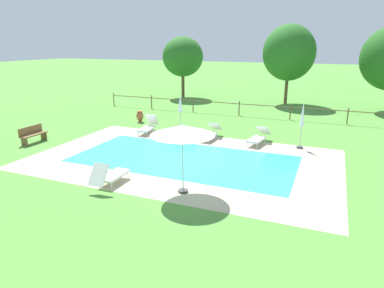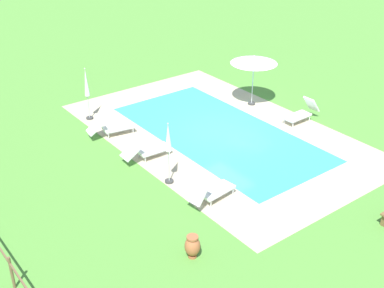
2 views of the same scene
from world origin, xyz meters
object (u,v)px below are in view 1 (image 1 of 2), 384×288
Objects in this scene: wooden_bench_lawn_side at (33,134)px; tree_centre at (183,57)px; sun_lounger_north_mid at (148,126)px; patio_umbrella_open_foreground at (183,131)px; patio_umbrella_closed_row_centre at (180,107)px; sun_lounger_north_far at (259,137)px; sun_lounger_north_end at (110,175)px; sun_lounger_north_near_steps at (211,133)px; tree_far_west at (289,53)px; patio_umbrella_closed_row_west at (302,118)px; terracotta_urn_near_fence at (140,116)px.

wooden_bench_lawn_side is 17.64m from tree_centre.
sun_lounger_north_mid is 0.77× the size of patio_umbrella_open_foreground.
tree_centre reaches higher than patio_umbrella_closed_row_centre.
tree_centre is (-10.05, 12.99, 3.42)m from sun_lounger_north_far.
sun_lounger_north_end is 21.64m from tree_centre.
sun_lounger_north_near_steps is 3.81m from sun_lounger_north_mid.
sun_lounger_north_mid is at bearing -114.36° from tree_far_west.
sun_lounger_north_end is at bearing -117.61° from sun_lounger_north_far.
tree_far_west reaches higher than sun_lounger_north_near_steps.
patio_umbrella_closed_row_west is 3.25× the size of terracotta_urn_near_fence.
tree_far_west is at bearing 100.84° from patio_umbrella_closed_row_west.
sun_lounger_north_end is 10.50m from terracotta_urn_near_fence.
sun_lounger_north_far reaches higher than sun_lounger_north_near_steps.
tree_far_west is at bearing 58.59° from wooden_bench_lawn_side.
wooden_bench_lawn_side is (-6.44, -4.54, -1.12)m from patio_umbrella_closed_row_centre.
terracotta_urn_near_fence is at bearing -125.78° from tree_far_west.
patio_umbrella_open_foreground reaches higher than sun_lounger_north_near_steps.
tree_far_west is (-2.49, 13.02, 2.73)m from patio_umbrella_closed_row_west.
sun_lounger_north_far is 0.32× the size of tree_far_west.
sun_lounger_north_end is at bearing -128.66° from patio_umbrella_closed_row_west.
patio_umbrella_closed_row_centre reaches higher than sun_lounger_north_mid.
patio_umbrella_open_foreground reaches higher than sun_lounger_north_far.
sun_lounger_north_near_steps is 0.86× the size of patio_umbrella_closed_row_centre.
patio_umbrella_closed_row_west is (5.99, 7.49, 1.14)m from sun_lounger_north_end.
sun_lounger_north_mid is 0.91× the size of sun_lounger_north_far.
tree_far_west is (-0.42, 13.02, 3.89)m from sun_lounger_north_far.
patio_umbrella_closed_row_west reaches higher than patio_umbrella_closed_row_centre.
sun_lounger_north_far reaches higher than terracotta_urn_near_fence.
sun_lounger_north_end is at bearing -85.22° from patio_umbrella_closed_row_centre.
sun_lounger_north_mid is at bearing -74.60° from tree_centre.
sun_lounger_north_near_steps is at bearing 26.60° from wooden_bench_lawn_side.
tree_far_west reaches higher than wooden_bench_lawn_side.
tree_far_west is at bearing 87.80° from patio_umbrella_open_foreground.
sun_lounger_north_mid is at bearing -178.22° from sun_lounger_north_near_steps.
patio_umbrella_open_foreground reaches higher than terracotta_urn_near_fence.
tree_centre is (-6.14, 20.47, 3.39)m from sun_lounger_north_end.
sun_lounger_north_near_steps is at bearing 1.78° from sun_lounger_north_mid.
sun_lounger_north_mid is at bearing 109.01° from sun_lounger_north_end.
tree_centre is at bearing -179.83° from tree_far_west.
terracotta_urn_near_fence is at bearing 166.14° from sun_lounger_north_far.
patio_umbrella_open_foreground reaches higher than patio_umbrella_closed_row_centre.
sun_lounger_north_end is (2.50, -7.26, 0.00)m from sun_lounger_north_mid.
wooden_bench_lawn_side is at bearing -138.32° from sun_lounger_north_mid.
wooden_bench_lawn_side is (-9.82, 2.69, -1.77)m from patio_umbrella_open_foreground.
tree_far_west is 1.17× the size of tree_centre.
patio_umbrella_closed_row_west is at bearing 1.36° from sun_lounger_north_near_steps.
patio_umbrella_closed_row_centre is at bearing 178.02° from patio_umbrella_closed_row_west.
wooden_bench_lawn_side is at bearing -161.74° from patio_umbrella_closed_row_west.
patio_umbrella_open_foreground is at bearing -51.74° from terracotta_urn_near_fence.
sun_lounger_north_near_steps is 4.83m from patio_umbrella_closed_row_west.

